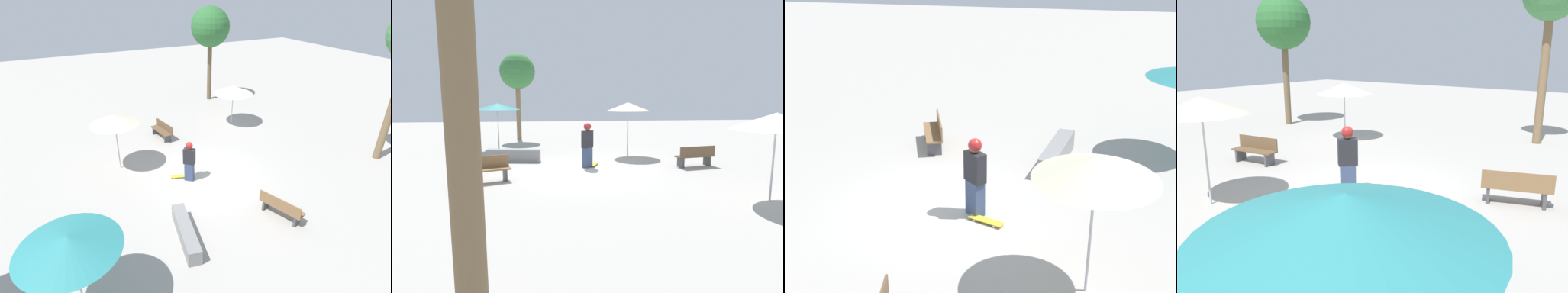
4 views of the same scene
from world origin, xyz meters
TOP-DOWN VIEW (x-y plane):
  - ground_plane at (0.00, 0.00)m, footprint 60.00×60.00m
  - skater_main at (-0.25, -0.77)m, footprint 0.51×0.53m
  - skateboard at (-0.58, -1.06)m, footprint 0.48×0.82m
  - concrete_ledge at (2.81, -2.36)m, footprint 2.36×0.86m
  - bench_near at (3.34, 1.10)m, footprint 1.66×0.94m
  - bench_far at (-4.58, -0.32)m, footprint 1.65×0.70m
  - shade_umbrella_white at (-4.48, 4.03)m, footprint 2.23×2.23m
  - shade_umbrella_cream at (-2.52, -3.16)m, footprint 2.06×2.06m
  - shade_umbrella_teal at (3.93, -5.70)m, footprint 2.38×2.38m
  - palm_tree_right at (3.23, -10.08)m, footprint 2.33×2.33m

SIDE VIEW (x-z plane):
  - ground_plane at x=0.00m, z-range 0.00..0.00m
  - skateboard at x=-0.58m, z-range 0.02..0.09m
  - concrete_ledge at x=2.81m, z-range 0.00..0.54m
  - bench_near at x=3.34m, z-range 0.00..0.85m
  - bench_far at x=-4.58m, z-range 0.00..0.85m
  - skater_main at x=-0.25m, z-range 0.07..1.85m
  - shade_umbrella_white at x=-4.48m, z-range 0.94..3.27m
  - shade_umbrella_teal at x=3.93m, z-range 1.09..3.61m
  - shade_umbrella_cream at x=-2.52m, z-range 1.08..3.64m
  - palm_tree_right at x=3.23m, z-range 1.64..7.41m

